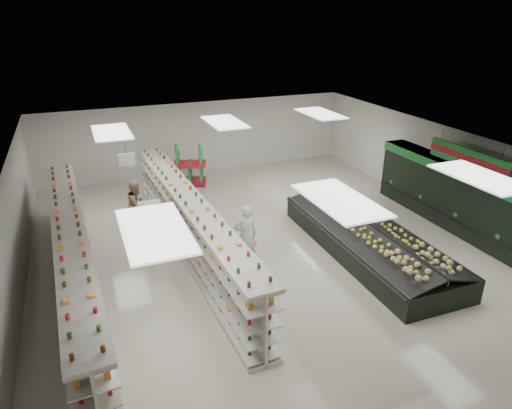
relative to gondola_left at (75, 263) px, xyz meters
name	(u,v)px	position (x,y,z in m)	size (l,w,h in m)	color
floor	(266,247)	(5.63, 0.42, -0.86)	(16.00, 16.00, 0.00)	beige
ceiling	(267,150)	(5.63, 0.42, 2.34)	(14.00, 16.00, 0.02)	white
wall_back	(198,138)	(5.63, 8.42, 0.74)	(14.00, 0.02, 3.20)	silver
wall_front	(468,384)	(5.63, -7.58, 0.74)	(14.00, 0.02, 3.20)	silver
wall_left	(12,240)	(-1.37, 0.42, 0.74)	(0.02, 16.00, 3.20)	silver
wall_right	(447,172)	(12.63, 0.42, 0.74)	(0.02, 16.00, 3.20)	silver
produce_wall_case	(467,198)	(12.16, -1.08, 0.38)	(0.93, 8.00, 2.20)	black
aisle_sign_near	(149,209)	(1.83, -1.58, 1.89)	(0.52, 0.06, 0.75)	white
aisle_sign_far	(127,160)	(1.83, 2.42, 1.89)	(0.52, 0.06, 0.75)	white
hortifruti_banner	(468,158)	(11.88, -1.08, 1.79)	(0.12, 3.20, 0.95)	#1E732C
gondola_left	(75,263)	(0.00, 0.00, 0.00)	(1.23, 10.87, 1.88)	silver
gondola_center	(190,228)	(3.31, 0.90, 0.00)	(1.25, 10.91, 1.89)	silver
produce_island	(368,239)	(8.41, -1.05, -0.40)	(2.57, 6.84, 1.02)	black
soda_endcap	(190,166)	(4.80, 6.84, -0.03)	(1.56, 1.30, 1.72)	maroon
shopper_main	(246,236)	(4.63, -0.37, 0.10)	(0.70, 0.46, 1.92)	white
shopper_background	(137,204)	(2.09, 3.39, -0.01)	(0.83, 0.51, 1.70)	tan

